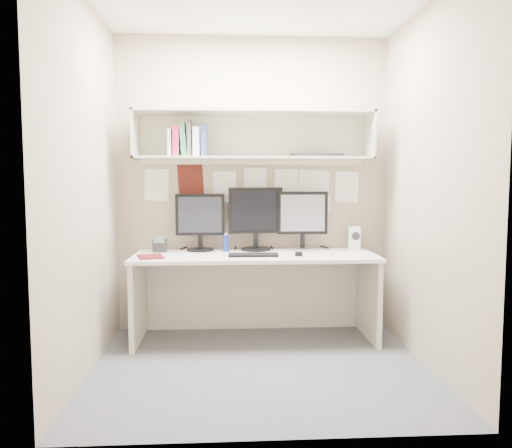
{
  "coord_description": "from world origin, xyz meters",
  "views": [
    {
      "loc": [
        -0.23,
        -3.46,
        1.34
      ],
      "look_at": [
        -0.01,
        0.35,
        1.01
      ],
      "focal_mm": 35.0,
      "sensor_mm": 36.0,
      "label": 1
    }
  ],
  "objects": [
    {
      "name": "maroon_notebook",
      "position": [
        -0.84,
        0.5,
        0.74
      ],
      "size": [
        0.25,
        0.27,
        0.01
      ],
      "primitive_type": "cube",
      "rotation": [
        0.0,
        0.0,
        0.3
      ],
      "color": "#550E18",
      "rests_on": "desk"
    },
    {
      "name": "keyboard",
      "position": [
        -0.02,
        0.52,
        0.74
      ],
      "size": [
        0.4,
        0.15,
        0.02
      ],
      "primitive_type": "cube",
      "rotation": [
        0.0,
        0.0,
        -0.01
      ],
      "color": "black",
      "rests_on": "desk"
    },
    {
      "name": "floor",
      "position": [
        0.0,
        0.0,
        0.0
      ],
      "size": [
        2.4,
        2.0,
        0.01
      ],
      "primitive_type": "cube",
      "color": "#4C4D52",
      "rests_on": "ground"
    },
    {
      "name": "blue_bottle",
      "position": [
        -0.24,
        0.81,
        0.8
      ],
      "size": [
        0.05,
        0.05,
        0.16
      ],
      "color": "navy",
      "rests_on": "desk"
    },
    {
      "name": "overhead_hutch",
      "position": [
        0.0,
        0.86,
        1.72
      ],
      "size": [
        2.0,
        0.38,
        0.4
      ],
      "color": "beige",
      "rests_on": "wall_back"
    },
    {
      "name": "hutch_tray",
      "position": [
        0.55,
        0.83,
        1.56
      ],
      "size": [
        0.46,
        0.28,
        0.03
      ],
      "primitive_type": "cube",
      "rotation": [
        0.0,
        0.0,
        0.3
      ],
      "color": "black",
      "rests_on": "overhead_hutch"
    },
    {
      "name": "wall_left",
      "position": [
        -1.2,
        0.0,
        1.3
      ],
      "size": [
        0.02,
        2.0,
        2.6
      ],
      "primitive_type": "cube",
      "color": "tan",
      "rests_on": "ground"
    },
    {
      "name": "desk_phone",
      "position": [
        -0.8,
        0.81,
        0.79
      ],
      "size": [
        0.12,
        0.11,
        0.14
      ],
      "rotation": [
        0.0,
        0.0,
        0.02
      ],
      "color": "black",
      "rests_on": "desk"
    },
    {
      "name": "mouse",
      "position": [
        0.35,
        0.52,
        0.74
      ],
      "size": [
        0.07,
        0.1,
        0.03
      ],
      "primitive_type": "cube",
      "rotation": [
        0.0,
        0.0,
        -0.17
      ],
      "color": "black",
      "rests_on": "desk"
    },
    {
      "name": "speaker",
      "position": [
        0.9,
        0.88,
        0.83
      ],
      "size": [
        0.12,
        0.12,
        0.2
      ],
      "rotation": [
        0.0,
        0.0,
        -0.17
      ],
      "color": "silver",
      "rests_on": "desk"
    },
    {
      "name": "monitor_center",
      "position": [
        0.02,
        0.87,
        1.02
      ],
      "size": [
        0.47,
        0.26,
        0.55
      ],
      "rotation": [
        0.0,
        0.0,
        0.1
      ],
      "color": "black",
      "rests_on": "desk"
    },
    {
      "name": "monitor_right",
      "position": [
        0.43,
        0.87,
        1.01
      ],
      "size": [
        0.44,
        0.24,
        0.51
      ],
      "rotation": [
        0.0,
        0.0,
        -0.01
      ],
      "color": "#A5A5AA",
      "rests_on": "desk"
    },
    {
      "name": "desk",
      "position": [
        0.0,
        0.65,
        0.37
      ],
      "size": [
        2.0,
        0.7,
        0.73
      ],
      "color": "silver",
      "rests_on": "floor"
    },
    {
      "name": "pinned_papers",
      "position": [
        0.0,
        0.99,
        1.25
      ],
      "size": [
        1.92,
        0.01,
        0.48
      ],
      "primitive_type": null,
      "color": "white",
      "rests_on": "wall_back"
    },
    {
      "name": "wall_right",
      "position": [
        1.2,
        0.0,
        1.3
      ],
      "size": [
        0.02,
        2.0,
        2.6
      ],
      "primitive_type": "cube",
      "color": "tan",
      "rests_on": "ground"
    },
    {
      "name": "wall_front",
      "position": [
        0.0,
        -1.0,
        1.3
      ],
      "size": [
        2.4,
        0.02,
        2.6
      ],
      "primitive_type": "cube",
      "color": "tan",
      "rests_on": "ground"
    },
    {
      "name": "monitor_left",
      "position": [
        -0.46,
        0.87,
        1.0
      ],
      "size": [
        0.43,
        0.23,
        0.49
      ],
      "rotation": [
        0.0,
        0.0,
        -0.02
      ],
      "color": "black",
      "rests_on": "desk"
    },
    {
      "name": "book_stack",
      "position": [
        -0.55,
        0.79,
        1.67
      ],
      "size": [
        0.32,
        0.18,
        0.3
      ],
      "color": "silver",
      "rests_on": "overhead_hutch"
    },
    {
      "name": "wall_back",
      "position": [
        0.0,
        1.0,
        1.3
      ],
      "size": [
        2.4,
        0.02,
        2.6
      ],
      "primitive_type": "cube",
      "color": "tan",
      "rests_on": "ground"
    }
  ]
}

